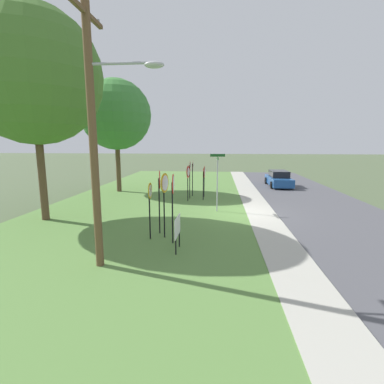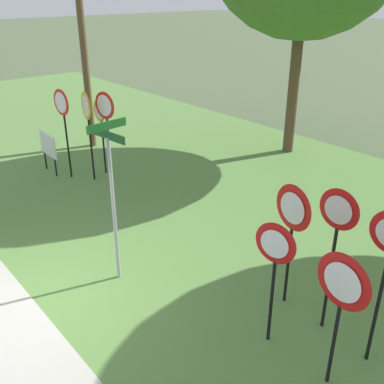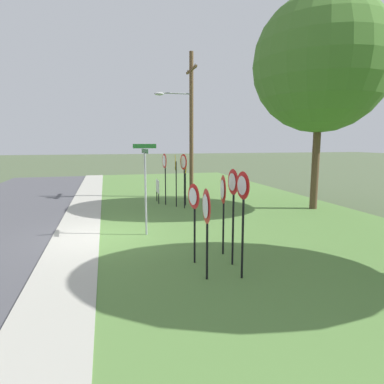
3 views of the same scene
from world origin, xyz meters
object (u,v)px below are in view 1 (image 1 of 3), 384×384
object	(u,v)px
utility_pole	(97,119)
oak_tree_left	(33,76)
yield_sign_near_right	(193,169)
yield_sign_center	(204,176)
yield_sign_far_left	(205,174)
street_name_post	(217,178)
parked_sedan_distant	(279,179)
notice_board	(177,228)
stop_sign_near_right	(173,193)
oak_tree_right	(116,115)
yield_sign_far_right	(188,175)
stop_sign_far_left	(160,188)
stop_sign_far_center	(165,191)
yield_sign_near_left	(190,171)
stop_sign_near_left	(150,199)

from	to	relation	value
utility_pole	oak_tree_left	bearing A→B (deg)	45.53
yield_sign_near_right	yield_sign_center	distance (m)	1.58
yield_sign_far_left	utility_pole	world-z (taller)	utility_pole
street_name_post	parked_sedan_distant	distance (m)	11.44
yield_sign_center	notice_board	distance (m)	9.28
stop_sign_near_right	oak_tree_left	world-z (taller)	oak_tree_left
yield_sign_far_left	oak_tree_left	distance (m)	11.54
yield_sign_center	stop_sign_near_right	bearing A→B (deg)	163.80
yield_sign_center	yield_sign_far_left	bearing A→B (deg)	-11.58
utility_pole	stop_sign_near_right	bearing A→B (deg)	-39.90
yield_sign_center	oak_tree_right	bearing A→B (deg)	56.19
stop_sign_near_right	yield_sign_far_right	size ratio (longest dim) A/B	1.14
stop_sign_far_left	oak_tree_right	bearing A→B (deg)	18.06
stop_sign_near_right	street_name_post	size ratio (longest dim) A/B	0.84
stop_sign_far_center	oak_tree_left	bearing A→B (deg)	82.86
stop_sign_far_left	yield_sign_near_left	world-z (taller)	stop_sign_far_left
stop_sign_near_left	parked_sedan_distant	xyz separation A→B (m)	(15.01, -8.01, -1.03)
utility_pole	oak_tree_left	distance (m)	7.54
stop_sign_near_left	oak_tree_right	xyz separation A→B (m)	(10.93, 5.16, 4.25)
stop_sign_near_left	oak_tree_right	size ratio (longest dim) A/B	0.27
oak_tree_right	yield_sign_far_left	bearing A→B (deg)	-103.84
stop_sign_far_left	utility_pole	xyz separation A→B (m)	(-3.36, 1.11, 2.56)
stop_sign_near_left	stop_sign_far_left	bearing A→B (deg)	-18.44
yield_sign_far_left	oak_tree_left	bearing A→B (deg)	135.27
stop_sign_far_left	oak_tree_left	distance (m)	8.10
yield_sign_near_left	yield_sign_center	distance (m)	1.08
yield_sign_near_right	notice_board	world-z (taller)	yield_sign_near_right
stop_sign_far_center	yield_sign_far_left	world-z (taller)	stop_sign_far_center
stop_sign_far_left	notice_board	distance (m)	2.44
oak_tree_left	stop_sign_near_right	bearing A→B (deg)	-111.89
notice_board	street_name_post	bearing A→B (deg)	-11.34
yield_sign_far_right	yield_sign_center	bearing A→B (deg)	-56.35
yield_sign_near_left	oak_tree_right	bearing A→B (deg)	65.82
oak_tree_left	yield_sign_near_left	bearing A→B (deg)	-47.97
yield_sign_far_right	yield_sign_near_right	bearing A→B (deg)	3.93
yield_sign_far_right	oak_tree_right	distance (m)	7.90
stop_sign_far_left	parked_sedan_distant	bearing A→B (deg)	-38.49
stop_sign_far_left	notice_board	xyz separation A→B (m)	(-1.90, -1.02, -1.14)
yield_sign_near_left	yield_sign_center	xyz separation A→B (m)	(-0.40, -0.96, -0.31)
yield_sign_near_right	oak_tree_left	world-z (taller)	oak_tree_left
yield_sign_near_left	yield_sign_near_right	bearing A→B (deg)	-8.69
utility_pole	oak_tree_right	bearing A→B (deg)	17.56
stop_sign_near_left	parked_sedan_distant	world-z (taller)	stop_sign_near_left
yield_sign_near_left	oak_tree_right	distance (m)	7.52
utility_pole	yield_sign_far_left	bearing A→B (deg)	-12.29
yield_sign_far_right	stop_sign_far_left	bearing A→B (deg)	-175.17
stop_sign_near_left	yield_sign_far_left	xyz separation A→B (m)	(9.24, -1.71, 0.00)
parked_sedan_distant	oak_tree_left	bearing A→B (deg)	131.49
yield_sign_near_right	street_name_post	world-z (taller)	street_name_post
oak_tree_right	yield_sign_near_right	bearing A→B (deg)	-104.40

